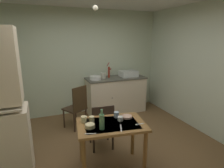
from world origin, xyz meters
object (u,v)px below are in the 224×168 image
at_px(serving_bowl_wide, 127,117).
at_px(sink_basin, 128,74).
at_px(teacup_mint, 120,119).
at_px(glass_bottle, 102,121).
at_px(chair_far_side, 102,125).
at_px(chair_by_counter, 77,107).
at_px(dining_table, 111,131).
at_px(mixing_bowl_counter, 95,78).
at_px(hand_pump, 109,71).

bearing_deg(serving_bowl_wide, sink_basin, 63.17).
distance_m(teacup_mint, glass_bottle, 0.38).
bearing_deg(chair_far_side, glass_bottle, -108.00).
bearing_deg(chair_far_side, chair_by_counter, 105.46).
xyz_separation_m(dining_table, teacup_mint, (0.16, 0.04, 0.15)).
xyz_separation_m(chair_far_side, serving_bowl_wide, (0.26, -0.46, 0.30)).
bearing_deg(sink_basin, chair_far_side, -129.86).
height_order(sink_basin, mixing_bowl_counter, sink_basin).
distance_m(hand_pump, chair_far_side, 1.82).
height_order(chair_by_counter, serving_bowl_wide, chair_by_counter).
height_order(hand_pump, chair_far_side, hand_pump).
relative_size(chair_by_counter, serving_bowl_wide, 6.13).
distance_m(hand_pump, teacup_mint, 2.17).
bearing_deg(dining_table, hand_pump, 70.21).
distance_m(sink_basin, teacup_mint, 2.33).
bearing_deg(sink_basin, dining_table, -122.07).
bearing_deg(chair_far_side, serving_bowl_wide, -60.53).
bearing_deg(glass_bottle, mixing_bowl_counter, 75.62).
bearing_deg(hand_pump, glass_bottle, -112.93).
distance_m(chair_by_counter, glass_bottle, 1.64).
height_order(hand_pump, glass_bottle, hand_pump).
bearing_deg(mixing_bowl_counter, dining_table, -100.26).
bearing_deg(teacup_mint, glass_bottle, -156.29).
bearing_deg(chair_far_side, sink_basin, 50.14).
xyz_separation_m(hand_pump, dining_table, (-0.76, -2.10, -0.48)).
distance_m(serving_bowl_wide, glass_bottle, 0.53).
xyz_separation_m(hand_pump, glass_bottle, (-0.93, -2.21, -0.25)).
bearing_deg(hand_pump, mixing_bowl_counter, -166.37).
distance_m(sink_basin, glass_bottle, 2.62).
xyz_separation_m(sink_basin, hand_pump, (-0.53, 0.05, 0.09)).
xyz_separation_m(chair_by_counter, serving_bowl_wide, (0.52, -1.39, 0.26)).
distance_m(chair_by_counter, teacup_mint, 1.52).
xyz_separation_m(chair_by_counter, glass_bottle, (0.04, -1.60, 0.36)).
relative_size(sink_basin, teacup_mint, 5.65).
relative_size(hand_pump, mixing_bowl_counter, 1.42).
bearing_deg(dining_table, glass_bottle, -148.38).
xyz_separation_m(chair_far_side, chair_by_counter, (-0.26, 0.93, 0.05)).
height_order(hand_pump, dining_table, hand_pump).
bearing_deg(chair_by_counter, hand_pump, 32.24).
height_order(dining_table, chair_by_counter, chair_by_counter).
distance_m(chair_far_side, glass_bottle, 0.81).
relative_size(sink_basin, dining_table, 0.42).
distance_m(hand_pump, glass_bottle, 2.41).
bearing_deg(glass_bottle, teacup_mint, 23.71).
bearing_deg(sink_basin, chair_by_counter, -159.29).
height_order(chair_far_side, glass_bottle, glass_bottle).
distance_m(sink_basin, dining_table, 2.46).
xyz_separation_m(chair_far_side, teacup_mint, (0.12, -0.52, 0.32)).
relative_size(mixing_bowl_counter, teacup_mint, 3.53).
height_order(mixing_bowl_counter, chair_far_side, mixing_bowl_counter).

